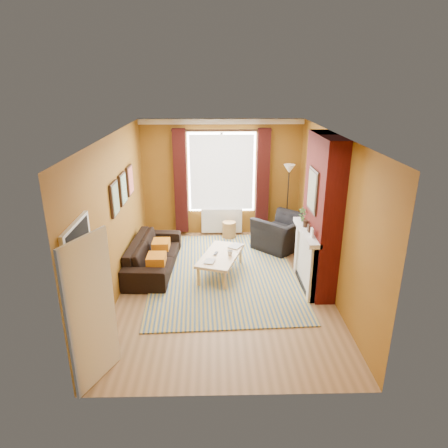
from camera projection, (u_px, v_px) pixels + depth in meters
The scene contains 12 objects.
ground at pixel (224, 286), 7.50m from camera, with size 5.50×5.50×0.00m, color brown.
room_walls at pixel (259, 211), 7.30m from camera, with size 3.82×5.54×2.83m.
striped_rug at pixel (223, 272), 8.00m from camera, with size 3.00×4.04×0.02m.
sofa at pixel (154, 254), 8.09m from camera, with size 2.14×0.84×0.62m, color black.
armchair at pixel (282, 233), 9.05m from camera, with size 1.15×1.01×0.75m, color black.
coffee_table at pixel (221, 256), 7.82m from camera, with size 1.01×1.43×0.43m.
wicker_stool at pixel (229, 230), 9.69m from camera, with size 0.34×0.34×0.41m.
floor_lamp at pixel (289, 181), 9.25m from camera, with size 0.30×0.30×1.81m.
book_a at pixel (205, 261), 7.51m from camera, with size 0.18×0.24×0.02m, color #999999.
book_b at pixel (231, 245), 8.22m from camera, with size 0.22×0.30×0.02m, color #999999.
mug at pixel (230, 253), 7.75m from camera, with size 0.11×0.11×0.10m, color #999999.
tv_remote at pixel (216, 253), 7.82m from camera, with size 0.09×0.16×0.02m.
Camera 1 is at (-0.16, -6.64, 3.69)m, focal length 32.00 mm.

